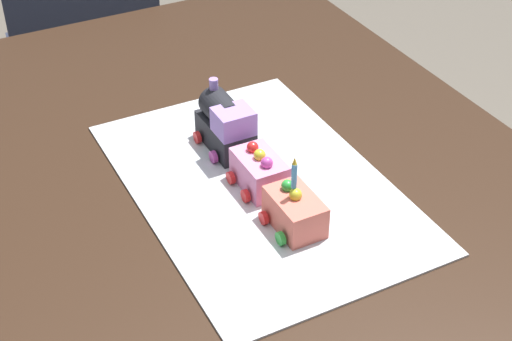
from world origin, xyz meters
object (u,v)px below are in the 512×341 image
dining_table (245,218)px  cake_car_caboose_coral (292,212)px  birthday_candle (292,174)px  chair (85,56)px  cake_car_gondola_bubblegum (257,172)px  cake_locomotive (224,125)px

dining_table → cake_car_caboose_coral: size_ratio=14.00×
dining_table → birthday_candle: (0.17, -0.00, 0.21)m
chair → birthday_candle: 1.26m
dining_table → chair: 1.05m
dining_table → cake_car_caboose_coral: 0.22m
chair → cake_car_caboose_coral: size_ratio=8.60×
dining_table → cake_car_gondola_bubblegum: bearing=-4.2°
chair → cake_car_caboose_coral: chair is taller
cake_car_gondola_bubblegum → cake_locomotive: bearing=180.0°
dining_table → birthday_candle: birthday_candle is taller
cake_car_gondola_bubblegum → birthday_candle: bearing=0.0°
cake_locomotive → cake_car_caboose_coral: cake_locomotive is taller
chair → cake_locomotive: (0.96, -0.01, 0.32)m
chair → birthday_candle: bearing=96.6°
chair → birthday_candle: size_ratio=15.57×
cake_car_gondola_bubblegum → dining_table: bearing=175.8°
chair → cake_car_gondola_bubblegum: chair is taller
cake_locomotive → birthday_candle: (0.24, 0.00, 0.05)m
cake_locomotive → dining_table: bearing=3.1°
cake_locomotive → cake_car_caboose_coral: bearing=0.0°
cake_locomotive → birthday_candle: birthday_candle is taller
dining_table → cake_car_caboose_coral: bearing=-1.3°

